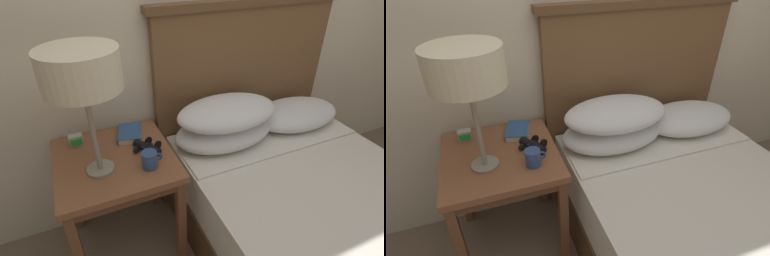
# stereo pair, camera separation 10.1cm
# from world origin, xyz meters

# --- Properties ---
(wall_back) EXTENTS (8.00, 0.06, 2.60)m
(wall_back) POSITION_xyz_m (0.00, 0.94, 1.30)
(wall_back) COLOR beige
(wall_back) RESTS_ON ground_plane
(nightstand) EXTENTS (0.58, 0.58, 0.66)m
(nightstand) POSITION_xyz_m (-0.55, 0.61, 0.57)
(nightstand) COLOR brown
(nightstand) RESTS_ON ground_plane
(bed) EXTENTS (1.25, 1.84, 1.32)m
(bed) POSITION_xyz_m (0.35, 0.08, 0.34)
(bed) COLOR #4E3520
(bed) RESTS_ON ground_plane
(table_lamp) EXTENTS (0.32, 0.32, 0.59)m
(table_lamp) POSITION_xyz_m (-0.63, 0.54, 1.15)
(table_lamp) COLOR gray
(table_lamp) RESTS_ON nightstand
(book_on_nightstand) EXTENTS (0.17, 0.20, 0.03)m
(book_on_nightstand) POSITION_xyz_m (-0.43, 0.77, 0.68)
(book_on_nightstand) COLOR silver
(book_on_nightstand) RESTS_ON nightstand
(binoculars_pair) EXTENTS (0.16, 0.16, 0.05)m
(binoculars_pair) POSITION_xyz_m (-0.38, 0.60, 0.68)
(binoculars_pair) COLOR black
(binoculars_pair) RESTS_ON nightstand
(coffee_mug) EXTENTS (0.10, 0.08, 0.08)m
(coffee_mug) POSITION_xyz_m (-0.41, 0.47, 0.70)
(coffee_mug) COLOR #334C84
(coffee_mug) RESTS_ON nightstand
(alarm_clock) EXTENTS (0.07, 0.05, 0.06)m
(alarm_clock) POSITION_xyz_m (-0.71, 0.80, 0.69)
(alarm_clock) COLOR #B7B2A8
(alarm_clock) RESTS_ON nightstand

